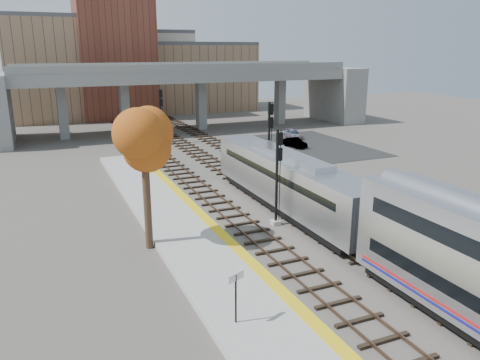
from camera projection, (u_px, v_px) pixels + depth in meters
name	position (u px, v px, depth m)	size (l,w,h in m)	color
ground	(343.00, 257.00, 26.61)	(160.00, 160.00, 0.00)	#47423D
platform	(225.00, 279.00, 23.78)	(4.50, 60.00, 0.35)	#9E9E99
yellow_strip	(258.00, 269.00, 24.46)	(0.70, 60.00, 0.01)	yellow
tracks	(261.00, 194.00, 37.98)	(10.70, 95.00, 0.25)	black
overpass	(187.00, 90.00, 66.63)	(54.00, 12.00, 9.50)	slate
buildings_far	(131.00, 69.00, 83.70)	(43.00, 21.00, 20.60)	#947156
parking_lot	(302.00, 146.00, 56.69)	(14.00, 18.00, 0.04)	black
locomotive	(288.00, 181.00, 33.72)	(3.02, 19.05, 4.10)	#A8AAB2
signal_mast_near	(277.00, 181.00, 30.67)	(0.60, 0.64, 6.47)	#9E9E99
signal_mast_mid	(269.00, 144.00, 40.28)	(0.60, 0.64, 7.13)	#9E9E99
signal_mast_far	(161.00, 117.00, 57.49)	(0.60, 0.64, 6.75)	#9E9E99
station_sign	(236.00, 287.00, 19.25)	(0.85, 0.40, 2.27)	black
tree	(144.00, 141.00, 26.17)	(3.60, 3.60, 8.69)	#382619
car_a	(283.00, 152.00, 50.78)	(1.37, 3.41, 1.16)	#99999E
car_b	(295.00, 143.00, 55.86)	(1.18, 3.39, 1.12)	#99999E
car_c	(293.00, 134.00, 61.51)	(1.54, 3.78, 1.10)	#99999E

